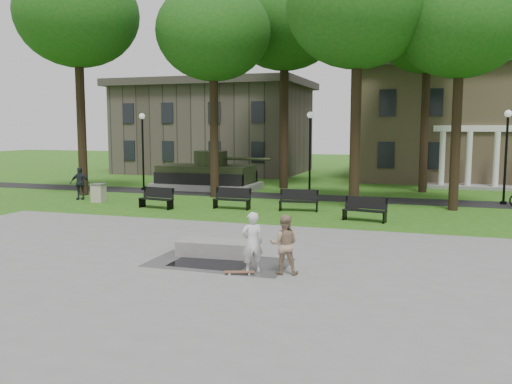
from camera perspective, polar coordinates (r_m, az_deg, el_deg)
ground at (r=19.08m, az=-3.85°, el=-4.91°), size 120.00×120.00×0.00m
plaza at (r=14.68m, az=-11.22°, el=-8.58°), size 22.00×16.00×0.02m
footpath at (r=30.39m, az=4.59°, el=-0.51°), size 44.00×2.60×0.01m
building_right at (r=43.43m, az=22.18°, el=6.95°), size 17.00×12.00×8.60m
building_left at (r=47.37m, az=-4.31°, el=6.48°), size 15.00×10.00×7.20m
tree_0 at (r=33.03m, az=-18.30°, el=17.23°), size 6.80×6.80×12.97m
tree_1 at (r=30.53m, az=-4.52°, el=16.39°), size 6.20×6.20×11.63m
tree_2 at (r=26.62m, az=10.68°, el=18.51°), size 6.60×6.60×12.16m
tree_3 at (r=27.26m, az=20.76°, el=16.37°), size 6.00×6.00×11.19m
tree_4 at (r=35.12m, az=3.03°, el=17.51°), size 7.20×7.20×13.50m
tree_5 at (r=34.32m, az=17.68°, el=16.23°), size 6.40×6.40×12.44m
lamp_left at (r=34.16m, az=-11.84°, el=4.87°), size 0.36×0.36×4.73m
lamp_mid at (r=30.35m, az=5.70°, el=4.75°), size 0.36×0.36×4.73m
lamp_right at (r=29.85m, az=24.85°, el=4.12°), size 0.36×0.36×4.73m
tank_monument at (r=34.22m, az=-5.18°, el=1.74°), size 7.45×3.40×2.40m
puddle at (r=15.57m, az=-4.92°, el=-7.54°), size 2.20×1.20×0.00m
concrete_block at (r=16.53m, az=-4.34°, el=-5.88°), size 2.27×1.16×0.45m
skateboard at (r=14.45m, az=-1.75°, el=-8.52°), size 0.80×0.45×0.07m
skateboarder at (r=14.39m, az=-0.41°, el=-5.35°), size 0.72×0.66×1.65m
friend_watching at (r=14.34m, az=2.99°, el=-5.52°), size 0.87×0.74×1.59m
pedestrian_walker at (r=30.64m, az=-18.06°, el=0.88°), size 1.11×0.72×1.76m
park_bench_0 at (r=26.47m, az=-10.40°, el=-0.56°), size 1.85×0.85×1.00m
park_bench_1 at (r=25.84m, az=-2.51°, el=-0.63°), size 1.81×0.58×1.00m
park_bench_2 at (r=25.25m, az=4.56°, el=-0.82°), size 1.84×0.73×1.00m
park_bench_3 at (r=22.92m, az=11.38°, el=-1.72°), size 1.85×0.84×1.00m
trash_bin at (r=29.41m, az=-16.25°, el=-0.06°), size 0.71×0.71×0.96m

